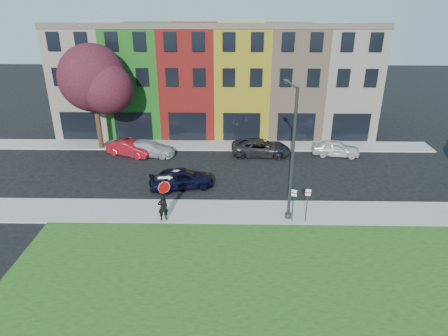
{
  "coord_description": "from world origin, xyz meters",
  "views": [
    {
      "loc": [
        -0.91,
        -19.01,
        12.8
      ],
      "look_at": [
        -1.37,
        4.0,
        2.67
      ],
      "focal_mm": 32.0,
      "sensor_mm": 36.0,
      "label": 1
    }
  ],
  "objects_px": {
    "stop_sign": "(164,188)",
    "street_lamp": "(291,155)",
    "man": "(163,207)",
    "sedan_near": "(181,178)"
  },
  "relations": [
    {
      "from": "stop_sign",
      "to": "man",
      "type": "height_order",
      "value": "stop_sign"
    },
    {
      "from": "man",
      "to": "sedan_near",
      "type": "distance_m",
      "value": 4.59
    },
    {
      "from": "sedan_near",
      "to": "street_lamp",
      "type": "relative_size",
      "value": 0.59
    },
    {
      "from": "stop_sign",
      "to": "street_lamp",
      "type": "xyz_separation_m",
      "value": [
        7.42,
        0.62,
        1.93
      ]
    },
    {
      "from": "stop_sign",
      "to": "man",
      "type": "xyz_separation_m",
      "value": [
        -0.15,
        0.02,
        -1.3
      ]
    },
    {
      "from": "stop_sign",
      "to": "street_lamp",
      "type": "relative_size",
      "value": 0.37
    },
    {
      "from": "sedan_near",
      "to": "street_lamp",
      "type": "distance_m",
      "value": 8.76
    },
    {
      "from": "sedan_near",
      "to": "street_lamp",
      "type": "height_order",
      "value": "street_lamp"
    },
    {
      "from": "stop_sign",
      "to": "sedan_near",
      "type": "relative_size",
      "value": 0.63
    },
    {
      "from": "street_lamp",
      "to": "stop_sign",
      "type": "bearing_deg",
      "value": 174.81
    }
  ]
}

